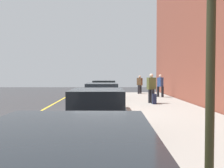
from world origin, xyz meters
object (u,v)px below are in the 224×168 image
object	(u,v)px
parked_car_white	(102,98)
rolling_suitcase	(154,99)
pedestrian_olive_coat	(151,87)
pedestrian_blue_coat	(160,85)
pedestrian_brown_coat	(140,84)
parked_car_charcoal	(97,113)
parked_car_green	(104,90)

from	to	relation	value
parked_car_white	rolling_suitcase	world-z (taller)	parked_car_white
parked_car_white	pedestrian_olive_coat	distance (m)	4.18
parked_car_white	pedestrian_blue_coat	size ratio (longest dim) A/B	2.36
rolling_suitcase	pedestrian_blue_coat	bearing A→B (deg)	-14.95
pedestrian_olive_coat	pedestrian_brown_coat	size ratio (longest dim) A/B	1.10
pedestrian_brown_coat	rolling_suitcase	xyz separation A→B (m)	(-8.84, 0.15, -0.59)
rolling_suitcase	parked_car_charcoal	bearing A→B (deg)	158.27
pedestrian_olive_coat	pedestrian_brown_coat	xyz separation A→B (m)	(8.37, -0.26, -0.09)
parked_car_white	pedestrian_blue_coat	world-z (taller)	pedestrian_blue_coat
pedestrian_olive_coat	parked_car_white	bearing A→B (deg)	132.61
parked_car_white	pedestrian_olive_coat	world-z (taller)	pedestrian_olive_coat
parked_car_charcoal	rolling_suitcase	size ratio (longest dim) A/B	4.43
parked_car_charcoal	rolling_suitcase	xyz separation A→B (m)	(7.99, -3.19, -0.29)
parked_car_white	pedestrian_olive_coat	size ratio (longest dim) A/B	2.28
pedestrian_brown_coat	parked_car_charcoal	bearing A→B (deg)	168.80
parked_car_white	rolling_suitcase	distance (m)	3.96
parked_car_charcoal	pedestrian_olive_coat	distance (m)	9.01
parked_car_white	pedestrian_brown_coat	world-z (taller)	pedestrian_brown_coat
parked_car_green	pedestrian_brown_coat	world-z (taller)	pedestrian_brown_coat
parked_car_charcoal	pedestrian_blue_coat	distance (m)	13.80
pedestrian_olive_coat	pedestrian_brown_coat	world-z (taller)	pedestrian_olive_coat
pedestrian_blue_coat	rolling_suitcase	xyz separation A→B (m)	(-5.04, 1.35, -0.64)
pedestrian_olive_coat	rolling_suitcase	xyz separation A→B (m)	(-0.47, -0.11, -0.68)
parked_car_white	pedestrian_brown_coat	xyz separation A→B (m)	(11.18, -3.32, 0.29)
parked_car_white	rolling_suitcase	xyz separation A→B (m)	(2.34, -3.17, -0.29)
parked_car_white	pedestrian_olive_coat	bearing A→B (deg)	-47.39
parked_car_green	pedestrian_olive_coat	size ratio (longest dim) A/B	2.54
parked_car_white	pedestrian_blue_coat	xyz separation A→B (m)	(7.38, -4.52, 0.35)
pedestrian_olive_coat	pedestrian_brown_coat	distance (m)	8.37
pedestrian_olive_coat	rolling_suitcase	size ratio (longest dim) A/B	1.89
parked_car_green	pedestrian_blue_coat	bearing A→B (deg)	-73.42
parked_car_green	pedestrian_blue_coat	size ratio (longest dim) A/B	2.63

